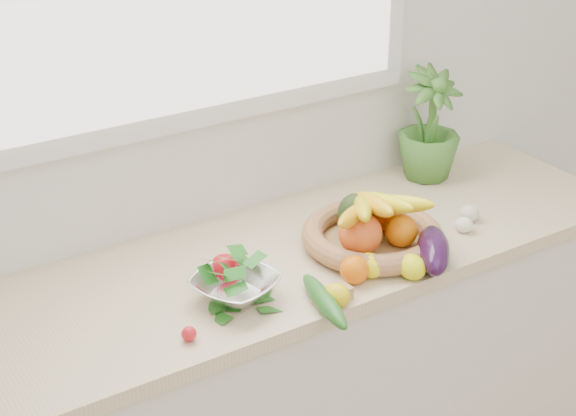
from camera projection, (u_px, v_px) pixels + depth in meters
back_wall at (209, 69)px, 2.39m from camera, size 4.50×0.02×2.70m
counter_cabinet at (270, 399)px, 2.58m from camera, size 2.20×0.58×0.86m
countertop at (268, 266)px, 2.37m from camera, size 2.24×0.62×0.04m
orange_loose at (354, 270)px, 2.24m from camera, size 0.09×0.09×0.08m
lemon_a at (412, 267)px, 2.27m from camera, size 0.07×0.09×0.07m
lemon_b at (370, 265)px, 2.27m from camera, size 0.07×0.08×0.06m
lemon_c at (337, 295)px, 2.15m from camera, size 0.07×0.08×0.06m
apple at (225, 269)px, 2.25m from camera, size 0.09×0.09×0.08m
ginger at (333, 296)px, 2.17m from camera, size 0.10×0.05×0.03m
garlic_a at (470, 213)px, 2.56m from camera, size 0.06×0.06×0.05m
garlic_b at (410, 216)px, 2.55m from camera, size 0.05×0.05×0.04m
garlic_c at (464, 225)px, 2.50m from camera, size 0.06×0.06×0.04m
eggplant at (433, 250)px, 2.32m from camera, size 0.21×0.23×0.09m
cucumber at (324, 301)px, 2.14m from camera, size 0.10×0.26×0.05m
radish at (189, 334)px, 2.02m from camera, size 0.04×0.04×0.04m
potted_herb at (430, 124)px, 2.76m from camera, size 0.20×0.20×0.35m
fruit_basket at (372, 229)px, 2.41m from camera, size 0.48×0.48×0.19m
colander_with_spinach at (235, 281)px, 2.16m from camera, size 0.26×0.26×0.11m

